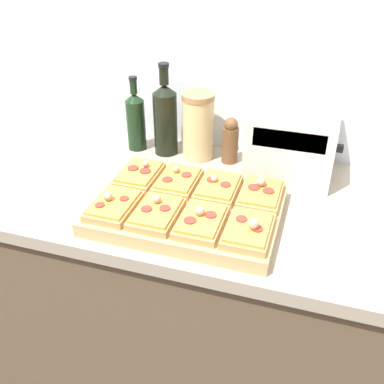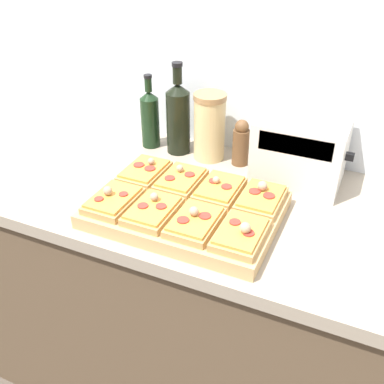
{
  "view_description": "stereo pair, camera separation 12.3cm",
  "coord_description": "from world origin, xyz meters",
  "px_view_note": "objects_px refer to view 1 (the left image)",
  "views": [
    {
      "loc": [
        0.32,
        -0.76,
        1.62
      ],
      "look_at": [
        0.0,
        0.23,
        0.96
      ],
      "focal_mm": 42.0,
      "sensor_mm": 36.0,
      "label": 1
    },
    {
      "loc": [
        0.43,
        -0.72,
        1.62
      ],
      "look_at": [
        0.0,
        0.23,
        0.96
      ],
      "focal_mm": 42.0,
      "sensor_mm": 36.0,
      "label": 2
    }
  ],
  "objects_px": {
    "olive_oil_bottle": "(136,120)",
    "toaster_oven": "(291,145)",
    "cutting_board": "(189,210)",
    "pepper_mill": "(230,141)",
    "wine_bottle": "(165,118)",
    "grain_jar_tall": "(198,126)"
  },
  "relations": [
    {
      "from": "grain_jar_tall",
      "to": "toaster_oven",
      "type": "xyz_separation_m",
      "value": [
        0.31,
        -0.03,
        -0.01
      ]
    },
    {
      "from": "olive_oil_bottle",
      "to": "cutting_board",
      "type": "bearing_deg",
      "value": -48.7
    },
    {
      "from": "pepper_mill",
      "to": "wine_bottle",
      "type": "bearing_deg",
      "value": 180.0
    },
    {
      "from": "pepper_mill",
      "to": "toaster_oven",
      "type": "bearing_deg",
      "value": -7.97
    },
    {
      "from": "cutting_board",
      "to": "wine_bottle",
      "type": "distance_m",
      "value": 0.41
    },
    {
      "from": "grain_jar_tall",
      "to": "pepper_mill",
      "type": "bearing_deg",
      "value": 0.0
    },
    {
      "from": "cutting_board",
      "to": "toaster_oven",
      "type": "bearing_deg",
      "value": 53.79
    },
    {
      "from": "cutting_board",
      "to": "toaster_oven",
      "type": "height_order",
      "value": "toaster_oven"
    },
    {
      "from": "grain_jar_tall",
      "to": "pepper_mill",
      "type": "xyz_separation_m",
      "value": [
        0.11,
        0.0,
        -0.04
      ]
    },
    {
      "from": "grain_jar_tall",
      "to": "toaster_oven",
      "type": "relative_size",
      "value": 0.79
    },
    {
      "from": "pepper_mill",
      "to": "toaster_oven",
      "type": "relative_size",
      "value": 0.55
    },
    {
      "from": "wine_bottle",
      "to": "pepper_mill",
      "type": "xyz_separation_m",
      "value": [
        0.23,
        -0.0,
        -0.05
      ]
    },
    {
      "from": "toaster_oven",
      "to": "grain_jar_tall",
      "type": "bearing_deg",
      "value": 174.87
    },
    {
      "from": "olive_oil_bottle",
      "to": "pepper_mill",
      "type": "relative_size",
      "value": 1.65
    },
    {
      "from": "toaster_oven",
      "to": "cutting_board",
      "type": "bearing_deg",
      "value": -126.21
    },
    {
      "from": "pepper_mill",
      "to": "toaster_oven",
      "type": "height_order",
      "value": "toaster_oven"
    },
    {
      "from": "wine_bottle",
      "to": "grain_jar_tall",
      "type": "distance_m",
      "value": 0.12
    },
    {
      "from": "wine_bottle",
      "to": "pepper_mill",
      "type": "bearing_deg",
      "value": -0.0
    },
    {
      "from": "olive_oil_bottle",
      "to": "toaster_oven",
      "type": "distance_m",
      "value": 0.53
    },
    {
      "from": "pepper_mill",
      "to": "olive_oil_bottle",
      "type": "bearing_deg",
      "value": 180.0
    },
    {
      "from": "cutting_board",
      "to": "grain_jar_tall",
      "type": "xyz_separation_m",
      "value": [
        -0.08,
        0.34,
        0.09
      ]
    },
    {
      "from": "pepper_mill",
      "to": "toaster_oven",
      "type": "xyz_separation_m",
      "value": [
        0.2,
        -0.03,
        0.03
      ]
    }
  ]
}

